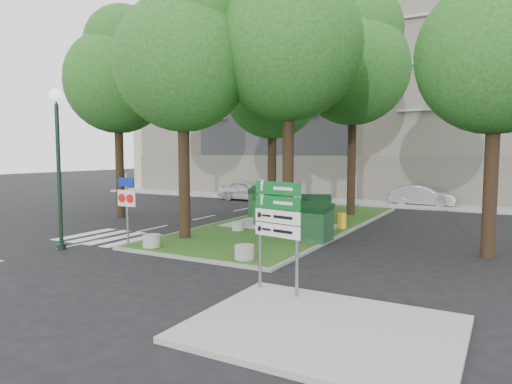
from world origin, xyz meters
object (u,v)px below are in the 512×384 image
Objects in this scene: tree_median_near_left at (185,50)px; dumpster_a at (266,201)px; tree_median_far at (355,58)px; bollard_left at (152,241)px; bollard_mid at (238,226)px; tree_median_mid at (274,81)px; dumpster_d at (311,222)px; tree_street_right at (500,40)px; traffic_sign_pole at (127,200)px; tree_street_left at (119,71)px; dumpster_c at (316,209)px; bollard_right at (244,252)px; car_silver at (423,196)px; tree_median_near_right at (292,32)px; litter_bin at (342,221)px; dumpster_b at (272,209)px; directional_sign at (278,219)px; street_lamp at (58,149)px; car_white at (247,190)px.

dumpster_a is at bearing 91.85° from tree_median_near_left.
dumpster_a is at bearing -147.32° from tree_median_far.
bollard_mid is at bearing 78.78° from bollard_left.
tree_median_mid reaches higher than dumpster_d.
tree_street_right is 13.60m from traffic_sign_pole.
tree_street_left is 12.39m from dumpster_c.
bollard_right reaches higher than bollard_left.
dumpster_d is 14.64m from car_silver.
dumpster_c is (-0.53, 4.04, -7.24)m from tree_median_near_right.
dumpster_a reaches higher than litter_bin.
car_silver is (3.20, 10.39, -0.09)m from dumpster_c.
directional_sign is (4.81, -9.16, 1.05)m from dumpster_b.
dumpster_b is at bearing 66.64° from traffic_sign_pole.
bollard_right is (0.82, -8.10, -0.41)m from dumpster_c.
bollard_mid is 0.19× the size of traffic_sign_pole.
tree_median_far is 2.12× the size of street_lamp.
dumpster_b is at bearing -65.22° from tree_median_mid.
tree_median_mid is 0.91× the size of tree_street_left.
tree_median_mid is 11.39m from car_white.
tree_median_near_left reaches higher than dumpster_c.
tree_median_far is 6.32× the size of dumpster_a.
dumpster_b is 9.57m from street_lamp.
tree_street_left is at bearing 175.39° from dumpster_b.
tree_street_left is at bearing -150.72° from tree_median_far.
car_silver is at bearing 107.27° from tree_street_right.
litter_bin is 13.46m from car_white.
tree_median_near_left is 0.92× the size of tree_median_near_right.
street_lamp is 22.10m from car_silver.
tree_median_near_right is 16.59m from car_white.
dumpster_b is (8.37, 1.10, -6.83)m from tree_street_left.
directional_sign is (2.49, -14.06, -6.45)m from tree_median_far.
dumpster_d reaches higher than bollard_left.
litter_bin is at bearing 7.24° from tree_street_left.
directional_sign is at bearing -62.78° from tree_median_mid.
car_white is (1.60, 10.47, -6.92)m from tree_street_left.
dumpster_c is 0.39× the size of car_white.
tree_median_near_left is 17.26× the size of bollard_left.
traffic_sign_pole is (-0.99, -8.95, 0.87)m from dumpster_a.
tree_median_mid is at bearing 133.48° from dumpster_d.
bollard_left is 16.92m from car_white.
tree_street_right is at bearing -161.72° from car_silver.
tree_median_far is (3.70, 9.50, 1.00)m from tree_median_near_left.
tree_median_near_right reaches higher than traffic_sign_pole.
tree_median_near_right is 2.67× the size of car_white.
tree_street_left is 10.83m from bollard_mid.
street_lamp is 9.30m from directional_sign.
tree_street_right reaches higher than dumpster_d.
bollard_right is 7.56m from street_lamp.
bollard_left is at bearing -107.78° from tree_median_far.
tree_street_left is 13.41m from dumpster_d.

